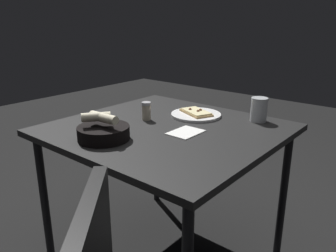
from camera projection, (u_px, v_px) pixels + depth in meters
dining_table at (166, 140)px, 1.66m from camera, size 0.97×1.02×0.75m
pizza_plate at (197, 114)px, 1.81m from camera, size 0.27×0.27×0.04m
bread_basket at (104, 131)px, 1.46m from camera, size 0.23×0.23×0.12m
beer_glass at (259, 111)px, 1.72m from camera, size 0.08×0.08×0.12m
pepper_shaker at (146, 112)px, 1.74m from camera, size 0.05×0.05×0.09m
napkin at (186, 132)px, 1.56m from camera, size 0.16×0.12×0.00m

